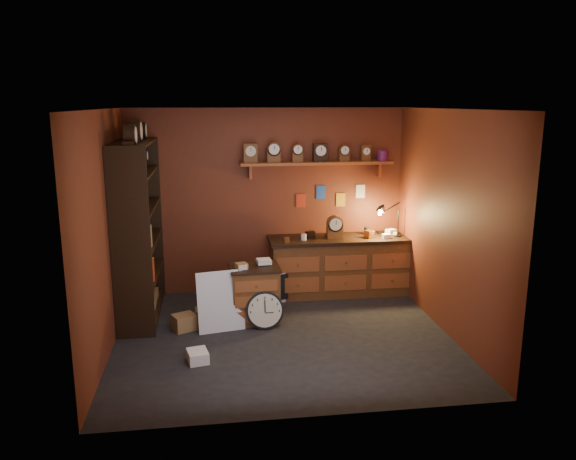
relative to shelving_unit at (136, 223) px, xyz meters
The scene contains 11 objects.
floor 2.40m from the shelving_unit, 28.68° to the right, with size 4.00×4.00×0.00m, color black.
room_shell 2.09m from the shelving_unit, 25.39° to the right, with size 4.02×3.62×2.71m.
shelving_unit is the anchor object (origin of this frame).
workbench 2.99m from the shelving_unit, ahead, with size 2.13×0.66×1.36m.
low_cabinet 1.77m from the shelving_unit, 15.29° to the right, with size 0.65×0.56×0.81m.
big_round_clock 2.01m from the shelving_unit, 23.23° to the right, with size 0.48×0.16×0.48m.
white_panel 1.77m from the shelving_unit, 32.61° to the right, with size 0.58×0.03×0.77m, color silver.
mini_fridge 2.22m from the shelving_unit, 12.07° to the left, with size 0.56×0.58×0.47m.
floor_box_a 1.49m from the shelving_unit, 22.03° to the right, with size 0.27×0.23×0.17m, color #9A7343.
floor_box_b 2.08m from the shelving_unit, 63.05° to the right, with size 0.21×0.25×0.13m, color white.
floor_box_c 1.43m from the shelving_unit, 45.54° to the right, with size 0.26×0.22×0.20m, color #9A7343.
Camera 1 is at (-0.82, -6.29, 2.78)m, focal length 35.00 mm.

